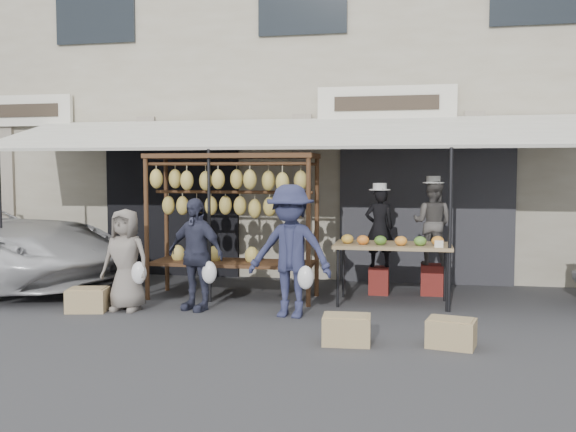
# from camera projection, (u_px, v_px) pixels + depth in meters

# --- Properties ---
(ground_plane) EXTENTS (90.00, 90.00, 0.00)m
(ground_plane) POSITION_uv_depth(u_px,v_px,m) (256.00, 323.00, 8.34)
(ground_plane) COLOR #2D2D30
(shophouse) EXTENTS (24.00, 6.15, 7.30)m
(shophouse) POSITION_uv_depth(u_px,v_px,m) (325.00, 97.00, 14.44)
(shophouse) COLOR #B2AB96
(shophouse) RESTS_ON ground_plane
(awning) EXTENTS (10.00, 2.35, 2.92)m
(awning) POSITION_uv_depth(u_px,v_px,m) (290.00, 134.00, 10.39)
(awning) COLOR silver
(awning) RESTS_ON ground_plane
(banana_rack) EXTENTS (2.60, 0.90, 2.24)m
(banana_rack) POSITION_uv_depth(u_px,v_px,m) (232.00, 197.00, 9.81)
(banana_rack) COLOR #412D17
(banana_rack) RESTS_ON ground_plane
(produce_table) EXTENTS (1.70, 0.90, 1.04)m
(produce_table) POSITION_uv_depth(u_px,v_px,m) (393.00, 246.00, 9.42)
(produce_table) COLOR #9A815A
(produce_table) RESTS_ON ground_plane
(vendor_left) EXTENTS (0.52, 0.41, 1.27)m
(vendor_left) POSITION_uv_depth(u_px,v_px,m) (379.00, 227.00, 10.22)
(vendor_left) COLOR black
(vendor_left) RESTS_ON stool_left
(vendor_right) EXTENTS (0.77, 0.68, 1.33)m
(vendor_right) POSITION_uv_depth(u_px,v_px,m) (433.00, 223.00, 10.16)
(vendor_right) COLOR #524E4B
(vendor_right) RESTS_ON stool_right
(customer_left) EXTENTS (0.73, 0.50, 1.44)m
(customer_left) POSITION_uv_depth(u_px,v_px,m) (126.00, 260.00, 9.04)
(customer_left) COLOR slate
(customer_left) RESTS_ON ground_plane
(customer_mid) EXTENTS (1.01, 0.67, 1.59)m
(customer_mid) POSITION_uv_depth(u_px,v_px,m) (195.00, 254.00, 9.08)
(customer_mid) COLOR #303247
(customer_mid) RESTS_ON ground_plane
(customer_right) EXTENTS (1.23, 0.80, 1.79)m
(customer_right) POSITION_uv_depth(u_px,v_px,m) (290.00, 251.00, 8.63)
(customer_right) COLOR #282B4B
(customer_right) RESTS_ON ground_plane
(stool_left) EXTENTS (0.32, 0.32, 0.44)m
(stool_left) POSITION_uv_depth(u_px,v_px,m) (379.00, 280.00, 10.28)
(stool_left) COLOR maroon
(stool_left) RESTS_ON ground_plane
(stool_right) EXTENTS (0.43, 0.43, 0.49)m
(stool_right) POSITION_uv_depth(u_px,v_px,m) (432.00, 279.00, 10.23)
(stool_right) COLOR maroon
(stool_right) RESTS_ON ground_plane
(crate_near_a) EXTENTS (0.56, 0.44, 0.32)m
(crate_near_a) POSITION_uv_depth(u_px,v_px,m) (347.00, 330.00, 7.32)
(crate_near_a) COLOR tan
(crate_near_a) RESTS_ON ground_plane
(crate_near_b) EXTENTS (0.59, 0.49, 0.31)m
(crate_near_b) POSITION_uv_depth(u_px,v_px,m) (451.00, 333.00, 7.19)
(crate_near_b) COLOR tan
(crate_near_b) RESTS_ON ground_plane
(crate_far) EXTENTS (0.61, 0.51, 0.32)m
(crate_far) POSITION_uv_depth(u_px,v_px,m) (88.00, 300.00, 9.02)
(crate_far) COLOR tan
(crate_far) RESTS_ON ground_plane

